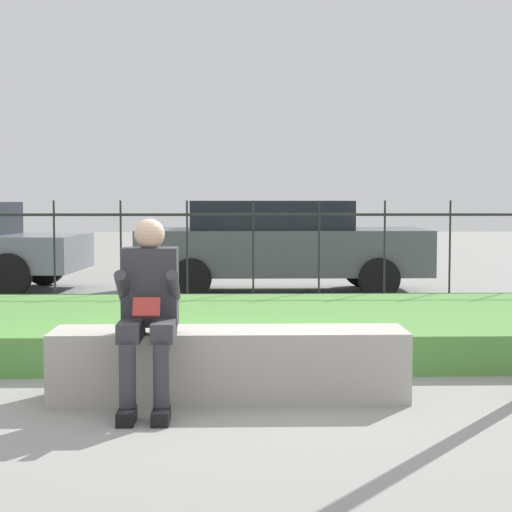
% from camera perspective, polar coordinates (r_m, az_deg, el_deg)
% --- Properties ---
extents(ground_plane, '(60.00, 60.00, 0.00)m').
position_cam_1_polar(ground_plane, '(6.25, -3.01, -9.44)').
color(ground_plane, gray).
extents(stone_bench, '(2.53, 0.54, 0.50)m').
position_cam_1_polar(stone_bench, '(6.20, -1.79, -7.43)').
color(stone_bench, '#ADA89E').
rests_on(stone_bench, ground_plane).
extents(person_seated_reader, '(0.42, 0.73, 1.30)m').
position_cam_1_polar(person_seated_reader, '(5.84, -7.17, -3.23)').
color(person_seated_reader, black).
rests_on(person_seated_reader, ground_plane).
extents(grass_berm, '(9.87, 3.08, 0.33)m').
position_cam_1_polar(grass_berm, '(8.42, -2.60, -4.84)').
color(grass_berm, '#569342').
rests_on(grass_berm, ground_plane).
extents(iron_fence, '(7.87, 0.03, 1.41)m').
position_cam_1_polar(iron_fence, '(10.20, -2.40, -0.02)').
color(iron_fence, '#232326').
rests_on(iron_fence, ground_plane).
extents(car_parked_center, '(4.33, 1.93, 1.40)m').
position_cam_1_polar(car_parked_center, '(12.98, 1.58, 0.82)').
color(car_parked_center, '#4C5156').
rests_on(car_parked_center, ground_plane).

